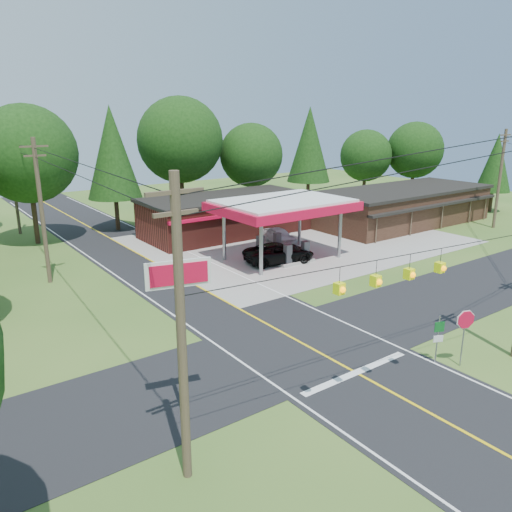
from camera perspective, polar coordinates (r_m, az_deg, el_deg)
ground at (r=26.25m, az=5.53°, el=-10.06°), size 120.00×120.00×0.00m
main_highway at (r=26.24m, az=5.53°, el=-10.04°), size 8.00×120.00×0.02m
cross_road at (r=26.24m, az=5.53°, el=-10.03°), size 70.00×7.00×0.02m
lane_center_yellow at (r=26.24m, az=5.53°, el=-10.01°), size 0.15×110.00×0.00m
gas_canopy at (r=39.98m, az=3.09°, el=5.59°), size 10.60×7.40×4.88m
convenience_store at (r=48.97m, az=-3.42°, el=4.72°), size 16.40×7.55×3.80m
strip_building at (r=55.96m, az=16.45°, el=5.53°), size 20.40×8.75×3.80m
utility_pole_near_left at (r=15.37m, az=-8.55°, el=-8.43°), size 1.80×0.30×10.00m
utility_pole_far_left at (r=36.91m, az=-23.31°, el=4.89°), size 1.80×0.30×10.00m
utility_pole_far_right at (r=56.76m, az=26.10°, el=8.06°), size 1.80×0.30×10.00m
utility_pole_north at (r=53.76m, az=-25.93°, el=7.23°), size 0.30×0.30×9.50m
overhead_beacons at (r=19.48m, az=15.50°, el=-0.36°), size 17.04×2.04×1.03m
treeline_backdrop at (r=44.91m, az=-14.34°, el=10.42°), size 70.27×51.59×13.30m
suv_car at (r=39.67m, az=2.66°, el=0.35°), size 6.73×6.73×1.58m
sedan_car at (r=45.73m, az=2.68°, el=2.35°), size 4.38×4.38×1.38m
big_stop_sign at (r=18.60m, az=-8.70°, el=-5.24°), size 2.37×0.70×6.54m
octagonal_stop_sign at (r=25.14m, az=22.80°, el=-7.18°), size 0.92×0.39×2.84m
route_sign_post at (r=25.26m, az=20.12°, el=-8.47°), size 0.47×0.23×2.43m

